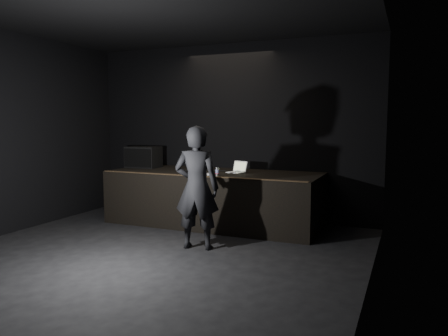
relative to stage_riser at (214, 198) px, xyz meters
name	(u,v)px	position (x,y,z in m)	size (l,w,h in m)	color
ground	(130,267)	(0.00, -2.73, -0.50)	(7.00, 7.00, 0.00)	black
room_walls	(127,116)	(0.00, -2.73, 1.52)	(6.10, 7.10, 3.52)	black
stage_riser	(214,198)	(0.00, 0.00, 0.00)	(4.00, 1.50, 1.00)	black
riser_lip	(197,176)	(0.00, -0.71, 0.51)	(3.92, 0.10, 0.01)	brown
stage_monitor	(143,157)	(-1.67, 0.14, 0.72)	(0.67, 0.51, 0.43)	black
cable	(203,170)	(-0.27, 0.05, 0.51)	(0.02, 0.02, 0.91)	black
laptop	(238,170)	(0.46, 0.06, 0.56)	(0.38, 0.36, 0.21)	silver
beer_can	(217,172)	(0.31, -0.54, 0.57)	(0.06, 0.06, 0.15)	silver
plastic_cup	(247,169)	(0.54, 0.35, 0.55)	(0.08, 0.08, 0.10)	white
wii_remote	(208,174)	(0.10, -0.48, 0.51)	(0.04, 0.15, 0.03)	white
person	(197,188)	(0.43, -1.58, 0.44)	(0.69, 0.45, 1.89)	black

